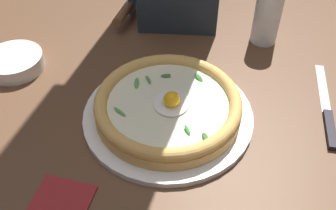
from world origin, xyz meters
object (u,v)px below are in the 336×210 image
Objects in this scene: side_bowl at (15,62)px; pizza at (168,105)px; table_knife at (328,115)px; drinking_glass at (267,19)px; pizza_cutter at (126,10)px.

pizza is at bearing 78.45° from side_bowl.
table_knife is at bearing 89.54° from side_bowl.
pizza_cutter is at bearing -90.63° from drinking_glass.
pizza_cutter is at bearing 141.61° from side_bowl.
side_bowl is at bearing -101.55° from pizza.
side_bowl is 0.29m from pizza_cutter.
drinking_glass is at bearing -150.03° from table_knife.
drinking_glass is at bearing 151.14° from pizza.
drinking_glass reaches higher than side_bowl.
drinking_glass reaches higher than pizza.
pizza is 0.35m from pizza_cutter.
side_bowl is 0.51× the size of table_knife.
pizza_cutter is 0.34m from drinking_glass.
pizza_cutter is (-0.30, -0.17, 0.00)m from pizza.
pizza_cutter reaches higher than side_bowl.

